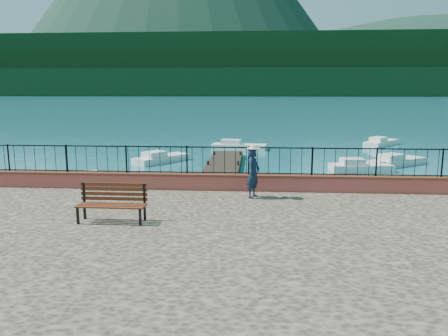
# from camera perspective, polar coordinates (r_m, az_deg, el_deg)

# --- Properties ---
(ground) EXTENTS (2000.00, 2000.00, 0.00)m
(ground) POSITION_cam_1_polar(r_m,az_deg,el_deg) (12.42, 4.28, -12.24)
(ground) COLOR #19596B
(ground) RESTS_ON ground
(parapet) EXTENTS (28.00, 0.46, 0.58)m
(parapet) POSITION_cam_1_polar(r_m,az_deg,el_deg) (15.52, 4.34, -1.87)
(parapet) COLOR #AA513D
(parapet) RESTS_ON promenade
(railing) EXTENTS (27.00, 0.05, 0.95)m
(railing) POSITION_cam_1_polar(r_m,az_deg,el_deg) (15.38, 4.38, 0.91)
(railing) COLOR black
(railing) RESTS_ON parapet
(dock) EXTENTS (2.00, 16.00, 0.30)m
(dock) POSITION_cam_1_polar(r_m,az_deg,el_deg) (24.00, -0.52, -0.77)
(dock) COLOR #2D231C
(dock) RESTS_ON ground
(far_forest) EXTENTS (900.00, 60.00, 18.00)m
(far_forest) POSITION_cam_1_polar(r_m,az_deg,el_deg) (311.50, 4.26, 11.05)
(far_forest) COLOR black
(far_forest) RESTS_ON ground
(foothills) EXTENTS (900.00, 120.00, 44.00)m
(foothills) POSITION_cam_1_polar(r_m,az_deg,el_deg) (371.87, 4.28, 12.92)
(foothills) COLOR black
(foothills) RESTS_ON ground
(companion_hill) EXTENTS (448.00, 384.00, 180.00)m
(companion_hill) POSITION_cam_1_polar(r_m,az_deg,el_deg) (612.40, 25.55, 8.86)
(companion_hill) COLOR #142D23
(companion_hill) RESTS_ON ground
(park_bench) EXTENTS (1.86, 0.62, 1.03)m
(park_bench) POSITION_cam_1_polar(r_m,az_deg,el_deg) (12.23, -14.41, -5.43)
(park_bench) COLOR black
(park_bench) RESTS_ON promenade
(person) EXTENTS (0.59, 0.70, 1.64)m
(person) POSITION_cam_1_polar(r_m,az_deg,el_deg) (14.38, 3.86, -0.69)
(person) COLOR #111E33
(person) RESTS_ON promenade
(hat) EXTENTS (0.44, 0.44, 0.12)m
(hat) POSITION_cam_1_polar(r_m,az_deg,el_deg) (14.24, 3.90, 2.78)
(hat) COLOR white
(hat) RESTS_ON person
(boat_0) EXTENTS (4.05, 2.30, 0.80)m
(boat_0) POSITION_cam_1_polar(r_m,az_deg,el_deg) (22.25, -16.47, -1.41)
(boat_0) COLOR white
(boat_0) RESTS_ON ground
(boat_1) EXTENTS (3.67, 1.71, 0.80)m
(boat_1) POSITION_cam_1_polar(r_m,az_deg,el_deg) (26.66, 17.46, 0.42)
(boat_1) COLOR silver
(boat_1) RESTS_ON ground
(boat_2) EXTENTS (4.11, 3.50, 0.80)m
(boat_2) POSITION_cam_1_polar(r_m,az_deg,el_deg) (29.51, 21.70, 1.08)
(boat_2) COLOR silver
(boat_2) RESTS_ON ground
(boat_3) EXTENTS (3.40, 3.99, 0.80)m
(boat_3) POSITION_cam_1_polar(r_m,az_deg,el_deg) (28.94, -8.17, 1.54)
(boat_3) COLOR silver
(boat_3) RESTS_ON ground
(boat_4) EXTENTS (4.42, 1.85, 0.80)m
(boat_4) POSITION_cam_1_polar(r_m,az_deg,el_deg) (34.74, 1.97, 3.09)
(boat_4) COLOR silver
(boat_4) RESTS_ON ground
(boat_5) EXTENTS (3.65, 4.05, 0.80)m
(boat_5) POSITION_cam_1_polar(r_m,az_deg,el_deg) (39.51, 19.86, 3.36)
(boat_5) COLOR silver
(boat_5) RESTS_ON ground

